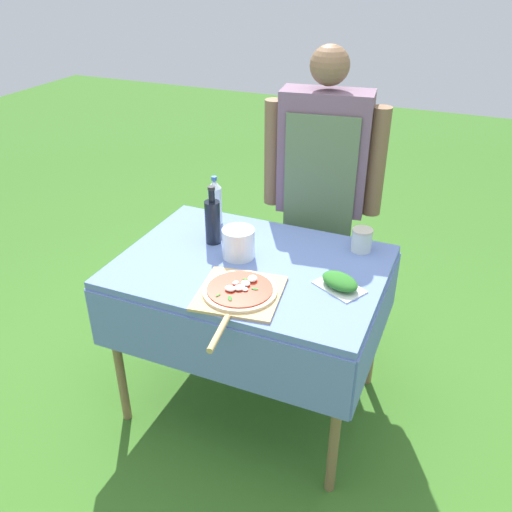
% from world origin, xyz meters
% --- Properties ---
extents(ground_plane, '(12.00, 12.00, 0.00)m').
position_xyz_m(ground_plane, '(0.00, 0.00, 0.00)').
color(ground_plane, '#386B23').
extents(prep_table, '(1.15, 0.84, 0.80)m').
position_xyz_m(prep_table, '(0.00, 0.00, 0.71)').
color(prep_table, '#607AB7').
rests_on(prep_table, ground).
extents(person_cook, '(0.60, 0.25, 1.61)m').
position_xyz_m(person_cook, '(0.11, 0.64, 0.95)').
color(person_cook, '#70604C').
rests_on(person_cook, ground).
extents(pizza_on_peel, '(0.36, 0.54, 0.06)m').
position_xyz_m(pizza_on_peel, '(0.06, -0.25, 0.81)').
color(pizza_on_peel, tan).
rests_on(pizza_on_peel, prep_table).
extents(oil_bottle, '(0.07, 0.07, 0.28)m').
position_xyz_m(oil_bottle, '(-0.24, 0.11, 0.91)').
color(oil_bottle, black).
rests_on(oil_bottle, prep_table).
extents(water_bottle, '(0.07, 0.07, 0.25)m').
position_xyz_m(water_bottle, '(-0.32, 0.29, 0.91)').
color(water_bottle, silver).
rests_on(water_bottle, prep_table).
extents(herb_container, '(0.23, 0.20, 0.06)m').
position_xyz_m(herb_container, '(0.40, -0.04, 0.83)').
color(herb_container, silver).
rests_on(herb_container, prep_table).
extents(mixing_tub, '(0.14, 0.14, 0.13)m').
position_xyz_m(mixing_tub, '(-0.07, 0.03, 0.86)').
color(mixing_tub, silver).
rests_on(mixing_tub, prep_table).
extents(sauce_jar, '(0.09, 0.09, 0.11)m').
position_xyz_m(sauce_jar, '(0.41, 0.30, 0.84)').
color(sauce_jar, silver).
rests_on(sauce_jar, prep_table).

